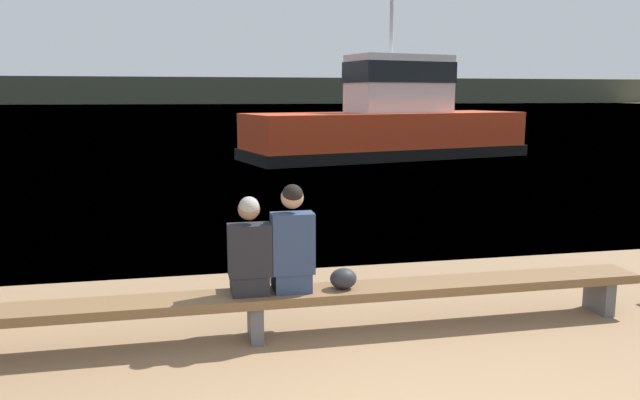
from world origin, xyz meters
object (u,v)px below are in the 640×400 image
object	(u,v)px
person_right	(292,245)
shopping_bag	(343,279)
person_left	(249,253)
tugboat_red	(389,126)
bench_main	(255,301)

from	to	relation	value
person_right	shopping_bag	size ratio (longest dim) A/B	3.99
person_left	shopping_bag	distance (m)	0.94
person_left	tugboat_red	bearing A→B (deg)	67.60
bench_main	tugboat_red	bearing A→B (deg)	67.74
bench_main	person_left	size ratio (longest dim) A/B	8.53
person_left	person_right	distance (m)	0.40
bench_main	person_left	world-z (taller)	person_left
tugboat_red	person_left	bearing A→B (deg)	144.40
person_left	person_right	bearing A→B (deg)	-0.54
person_right	shopping_bag	distance (m)	0.60
bench_main	person_left	xyz separation A→B (m)	(-0.04, 0.01, 0.47)
person_left	bench_main	bearing A→B (deg)	-16.40
person_left	tugboat_red	world-z (taller)	tugboat_red
bench_main	tugboat_red	size ratio (longest dim) A/B	0.72
person_right	tugboat_red	xyz separation A→B (m)	(6.35, 16.39, 0.27)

